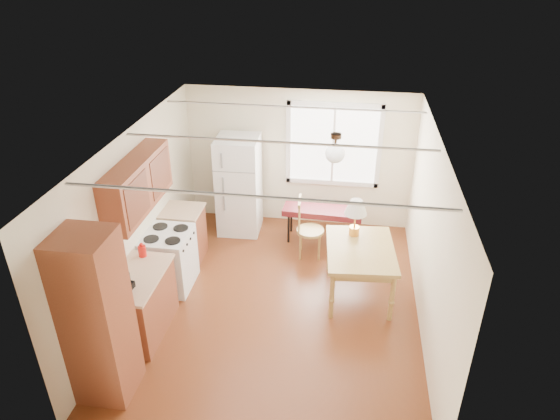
% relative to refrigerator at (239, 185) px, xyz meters
% --- Properties ---
extents(room_shell, '(4.60, 5.60, 2.62)m').
position_rel_refrigerator_xyz_m(room_shell, '(1.00, -2.01, 0.37)').
color(room_shell, '#4D2110').
rests_on(room_shell, ground).
extents(kitchen_run, '(0.65, 3.40, 2.20)m').
position_rel_refrigerator_xyz_m(kitchen_run, '(-0.72, -2.65, -0.04)').
color(kitchen_run, brown).
rests_on(kitchen_run, ground).
extents(window_unit, '(1.64, 0.05, 1.51)m').
position_rel_refrigerator_xyz_m(window_unit, '(1.60, 0.46, 0.67)').
color(window_unit, white).
rests_on(window_unit, room_shell).
extents(pendant_light, '(0.26, 0.26, 0.40)m').
position_rel_refrigerator_xyz_m(pendant_light, '(1.70, -1.61, 1.36)').
color(pendant_light, '#322116').
rests_on(pendant_light, room_shell).
extents(refrigerator, '(0.75, 0.76, 1.76)m').
position_rel_refrigerator_xyz_m(refrigerator, '(0.00, 0.00, 0.00)').
color(refrigerator, white).
rests_on(refrigerator, ground).
extents(bench, '(1.37, 0.57, 0.62)m').
position_rel_refrigerator_xyz_m(bench, '(1.50, -0.15, -0.32)').
color(bench, '#56141A').
rests_on(bench, ground).
extents(dining_table, '(1.06, 1.35, 0.80)m').
position_rel_refrigerator_xyz_m(dining_table, '(2.14, -1.62, -0.18)').
color(dining_table, olive).
rests_on(dining_table, ground).
extents(chair, '(0.46, 0.45, 1.03)m').
position_rel_refrigerator_xyz_m(chair, '(1.24, -0.69, -0.29)').
color(chair, olive).
rests_on(chair, ground).
extents(table_lamp, '(0.33, 0.33, 0.57)m').
position_rel_refrigerator_xyz_m(table_lamp, '(2.03, -1.25, 0.34)').
color(table_lamp, gold).
rests_on(table_lamp, dining_table).
extents(coffee_maker, '(0.21, 0.26, 0.37)m').
position_rel_refrigerator_xyz_m(coffee_maker, '(-0.72, -3.19, 0.16)').
color(coffee_maker, black).
rests_on(coffee_maker, kitchen_run).
extents(kettle, '(0.11, 0.11, 0.21)m').
position_rel_refrigerator_xyz_m(kettle, '(-0.79, -2.41, 0.11)').
color(kettle, red).
rests_on(kettle, kitchen_run).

